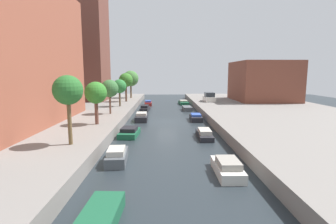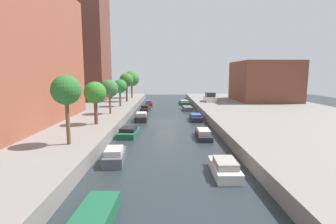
{
  "view_description": "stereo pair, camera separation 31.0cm",
  "coord_description": "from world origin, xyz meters",
  "px_view_note": "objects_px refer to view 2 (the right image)",
  "views": [
    {
      "loc": [
        -0.53,
        -31.97,
        5.96
      ],
      "look_at": [
        0.19,
        2.46,
        0.84
      ],
      "focal_mm": 27.79,
      "sensor_mm": 36.0,
      "label": 1
    },
    {
      "loc": [
        -0.22,
        -31.97,
        5.96
      ],
      "look_at": [
        0.19,
        2.46,
        0.84
      ],
      "focal_mm": 27.79,
      "sensor_mm": 36.0,
      "label": 2
    }
  ],
  "objects_px": {
    "moored_boat_right_1": "(203,134)",
    "moored_boat_right_4": "(184,103)",
    "moored_boat_left_1": "(115,156)",
    "moored_boat_right_3": "(187,108)",
    "street_tree_3": "(120,86)",
    "moored_boat_left_4": "(145,108)",
    "street_tree_0": "(66,91)",
    "moored_boat_left_3": "(141,117)",
    "street_tree_5": "(132,79)",
    "parked_car": "(210,98)",
    "moored_boat_right_0": "(225,168)",
    "moored_boat_left_5": "(149,103)",
    "apartment_tower_far": "(79,42)",
    "street_tree_1": "(95,93)",
    "low_block_right": "(264,81)",
    "street_tree_2": "(110,89)",
    "moored_boat_left_2": "(128,132)",
    "street_tree_4": "(126,80)",
    "moored_boat_left_0": "(93,220)",
    "moored_boat_right_2": "(196,118)"
  },
  "relations": [
    {
      "from": "moored_boat_right_1",
      "to": "moored_boat_right_4",
      "type": "height_order",
      "value": "moored_boat_right_1"
    },
    {
      "from": "moored_boat_left_1",
      "to": "moored_boat_right_3",
      "type": "relative_size",
      "value": 0.98
    },
    {
      "from": "street_tree_3",
      "to": "moored_boat_left_4",
      "type": "distance_m",
      "value": 5.46
    },
    {
      "from": "moored_boat_right_3",
      "to": "moored_boat_right_4",
      "type": "distance_m",
      "value": 8.47
    },
    {
      "from": "street_tree_0",
      "to": "moored_boat_left_3",
      "type": "relative_size",
      "value": 1.41
    },
    {
      "from": "street_tree_5",
      "to": "parked_car",
      "type": "xyz_separation_m",
      "value": [
        14.85,
        -7.31,
        -3.24
      ]
    },
    {
      "from": "moored_boat_right_0",
      "to": "moored_boat_right_1",
      "type": "xyz_separation_m",
      "value": [
        0.05,
        8.87,
        -0.06
      ]
    },
    {
      "from": "moored_boat_right_4",
      "to": "moored_boat_left_5",
      "type": "bearing_deg",
      "value": -167.08
    },
    {
      "from": "apartment_tower_far",
      "to": "moored_boat_left_1",
      "type": "distance_m",
      "value": 36.22
    },
    {
      "from": "street_tree_1",
      "to": "street_tree_5",
      "type": "height_order",
      "value": "street_tree_5"
    },
    {
      "from": "street_tree_0",
      "to": "moored_boat_left_4",
      "type": "height_order",
      "value": "street_tree_0"
    },
    {
      "from": "moored_boat_right_1",
      "to": "moored_boat_left_5",
      "type": "bearing_deg",
      "value": 104.77
    },
    {
      "from": "moored_boat_right_4",
      "to": "parked_car",
      "type": "bearing_deg",
      "value": -43.59
    },
    {
      "from": "low_block_right",
      "to": "street_tree_0",
      "type": "xyz_separation_m",
      "value": [
        -25.03,
        -30.04,
        0.2
      ]
    },
    {
      "from": "apartment_tower_far",
      "to": "moored_boat_left_4",
      "type": "distance_m",
      "value": 18.66
    },
    {
      "from": "street_tree_2",
      "to": "moored_boat_left_2",
      "type": "relative_size",
      "value": 1.22
    },
    {
      "from": "street_tree_1",
      "to": "moored_boat_right_1",
      "type": "bearing_deg",
      "value": -9.72
    },
    {
      "from": "street_tree_4",
      "to": "moored_boat_left_1",
      "type": "relative_size",
      "value": 1.56
    },
    {
      "from": "street_tree_3",
      "to": "parked_car",
      "type": "height_order",
      "value": "street_tree_3"
    },
    {
      "from": "street_tree_2",
      "to": "moored_boat_right_0",
      "type": "height_order",
      "value": "street_tree_2"
    },
    {
      "from": "moored_boat_left_4",
      "to": "moored_boat_right_3",
      "type": "height_order",
      "value": "moored_boat_left_4"
    },
    {
      "from": "street_tree_1",
      "to": "parked_car",
      "type": "distance_m",
      "value": 25.69
    },
    {
      "from": "street_tree_5",
      "to": "moored_boat_right_4",
      "type": "distance_m",
      "value": 11.97
    },
    {
      "from": "moored_boat_left_3",
      "to": "moored_boat_left_0",
      "type": "bearing_deg",
      "value": -89.54
    },
    {
      "from": "low_block_right",
      "to": "apartment_tower_far",
      "type": "bearing_deg",
      "value": 178.2
    },
    {
      "from": "street_tree_2",
      "to": "moored_boat_left_4",
      "type": "distance_m",
      "value": 10.58
    },
    {
      "from": "street_tree_4",
      "to": "street_tree_5",
      "type": "height_order",
      "value": "street_tree_5"
    },
    {
      "from": "street_tree_4",
      "to": "moored_boat_left_1",
      "type": "bearing_deg",
      "value": -83.4
    },
    {
      "from": "street_tree_3",
      "to": "street_tree_4",
      "type": "xyz_separation_m",
      "value": [
        0.0,
        6.92,
        0.74
      ]
    },
    {
      "from": "street_tree_1",
      "to": "street_tree_3",
      "type": "distance_m",
      "value": 14.07
    },
    {
      "from": "moored_boat_left_0",
      "to": "moored_boat_left_3",
      "type": "relative_size",
      "value": 1.07
    },
    {
      "from": "moored_boat_left_0",
      "to": "moored_boat_right_2",
      "type": "distance_m",
      "value": 24.22
    },
    {
      "from": "street_tree_2",
      "to": "street_tree_5",
      "type": "relative_size",
      "value": 0.76
    },
    {
      "from": "moored_boat_left_2",
      "to": "street_tree_1",
      "type": "bearing_deg",
      "value": 164.01
    },
    {
      "from": "street_tree_1",
      "to": "moored_boat_left_5",
      "type": "bearing_deg",
      "value": 80.82
    },
    {
      "from": "parked_car",
      "to": "moored_boat_right_3",
      "type": "distance_m",
      "value": 6.35
    },
    {
      "from": "street_tree_2",
      "to": "moored_boat_left_2",
      "type": "height_order",
      "value": "street_tree_2"
    },
    {
      "from": "street_tree_3",
      "to": "moored_boat_left_5",
      "type": "height_order",
      "value": "street_tree_3"
    },
    {
      "from": "street_tree_1",
      "to": "moored_boat_left_2",
      "type": "height_order",
      "value": "street_tree_1"
    },
    {
      "from": "low_block_right",
      "to": "moored_boat_left_3",
      "type": "height_order",
      "value": "low_block_right"
    },
    {
      "from": "street_tree_3",
      "to": "moored_boat_right_4",
      "type": "bearing_deg",
      "value": 45.7
    },
    {
      "from": "street_tree_3",
      "to": "moored_boat_right_4",
      "type": "distance_m",
      "value": 15.58
    },
    {
      "from": "moored_boat_left_0",
      "to": "moored_boat_left_4",
      "type": "relative_size",
      "value": 1.0
    },
    {
      "from": "street_tree_2",
      "to": "moored_boat_right_0",
      "type": "relative_size",
      "value": 1.21
    },
    {
      "from": "low_block_right",
      "to": "moored_boat_left_1",
      "type": "distance_m",
      "value": 38.06
    },
    {
      "from": "parked_car",
      "to": "moored_boat_right_0",
      "type": "xyz_separation_m",
      "value": [
        -4.5,
        -31.49,
        -1.27
      ]
    },
    {
      "from": "moored_boat_right_4",
      "to": "moored_boat_right_1",
      "type": "bearing_deg",
      "value": -90.39
    },
    {
      "from": "moored_boat_right_0",
      "to": "moored_boat_left_2",
      "type": "bearing_deg",
      "value": 125.99
    },
    {
      "from": "moored_boat_left_3",
      "to": "moored_boat_left_4",
      "type": "height_order",
      "value": "moored_boat_left_3"
    },
    {
      "from": "street_tree_1",
      "to": "moored_boat_right_4",
      "type": "bearing_deg",
      "value": 66.99
    }
  ]
}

